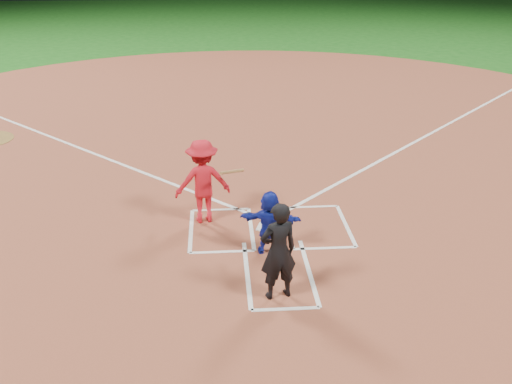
{
  "coord_description": "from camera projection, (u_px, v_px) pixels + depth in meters",
  "views": [
    {
      "loc": [
        -1.01,
        -10.28,
        5.43
      ],
      "look_at": [
        -0.3,
        -0.4,
        1.0
      ],
      "focal_mm": 40.0,
      "sensor_mm": 36.0,
      "label": 1
    }
  ],
  "objects": [
    {
      "name": "ground",
      "position": [
        269.0,
        228.0,
        11.64
      ],
      "size": [
        120.0,
        120.0,
        0.0
      ],
      "primitive_type": "plane",
      "color": "#145014",
      "rests_on": "ground"
    },
    {
      "name": "home_plate_dirt",
      "position": [
        251.0,
        135.0,
        17.1
      ],
      "size": [
        28.0,
        28.0,
        0.01
      ],
      "primitive_type": "cylinder",
      "color": "brown",
      "rests_on": "ground"
    },
    {
      "name": "home_plate",
      "position": [
        269.0,
        227.0,
        11.63
      ],
      "size": [
        0.6,
        0.6,
        0.02
      ],
      "primitive_type": "cylinder",
      "rotation": [
        0.0,
        0.0,
        3.14
      ],
      "color": "silver",
      "rests_on": "home_plate_dirt"
    },
    {
      "name": "catcher",
      "position": [
        270.0,
        223.0,
        10.49
      ],
      "size": [
        1.2,
        0.61,
        1.24
      ],
      "primitive_type": "imported",
      "rotation": [
        0.0,
        0.0,
        2.92
      ],
      "color": "#13219F",
      "rests_on": "home_plate_dirt"
    },
    {
      "name": "umpire",
      "position": [
        278.0,
        251.0,
        9.08
      ],
      "size": [
        0.71,
        0.56,
        1.7
      ],
      "primitive_type": "imported",
      "rotation": [
        0.0,
        0.0,
        3.43
      ],
      "color": "black",
      "rests_on": "home_plate_dirt"
    },
    {
      "name": "chalk_markings",
      "position": [
        252.0,
        143.0,
        16.45
      ],
      "size": [
        28.35,
        17.32,
        0.01
      ],
      "color": "white",
      "rests_on": "home_plate_dirt"
    },
    {
      "name": "batter_at_plate",
      "position": [
        203.0,
        181.0,
        11.6
      ],
      "size": [
        1.48,
        0.93,
        1.76
      ],
      "color": "red",
      "rests_on": "home_plate_dirt"
    }
  ]
}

